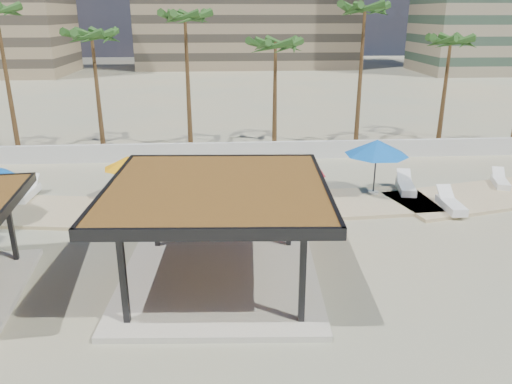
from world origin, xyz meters
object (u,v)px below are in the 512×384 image
lounger_b (451,204)px  umbrella_c (293,166)px  lounger_a (26,192)px  lounger_d (500,182)px  lounger_c (406,187)px  pavilion_central (218,226)px

lounger_b → umbrella_c: bearing=92.6°
lounger_a → lounger_d: bearing=-88.5°
lounger_d → lounger_b: bearing=144.4°
lounger_a → lounger_d: (25.91, 0.09, -0.03)m
lounger_a → lounger_c: lounger_a is taller
lounger_b → lounger_c: lounger_c is taller
pavilion_central → lounger_b: bearing=31.5°
pavilion_central → lounger_d: bearing=34.1°
pavilion_central → lounger_c: (10.12, 8.91, -1.88)m
umbrella_c → lounger_c: 7.59m
lounger_c → pavilion_central: bearing=142.1°
pavilion_central → lounger_b: size_ratio=3.35×
lounger_a → lounger_d: size_ratio=1.12×
umbrella_c → lounger_c: bearing=23.8°
pavilion_central → umbrella_c: (3.47, 5.98, 0.30)m
lounger_a → lounger_c: 20.29m
lounger_c → lounger_d: (5.62, 0.51, -0.03)m
lounger_d → pavilion_central: bearing=138.0°
lounger_a → pavilion_central: bearing=-131.2°
umbrella_c → lounger_b: size_ratio=1.72×
pavilion_central → umbrella_c: bearing=63.1°
pavilion_central → umbrella_c: pavilion_central is taller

